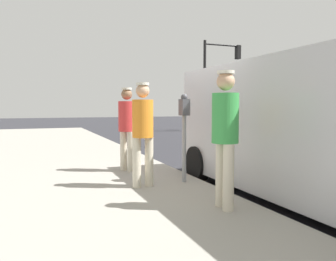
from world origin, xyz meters
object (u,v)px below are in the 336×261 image
object	(u,v)px
parking_meter_near	(184,122)
pedestrian_in_green	(225,130)
pedestrian_in_red	(127,124)
parked_van	(317,127)
pedestrian_in_orange	(143,128)
traffic_light_corner	(217,71)

from	to	relation	value
parking_meter_near	pedestrian_in_green	bearing A→B (deg)	84.42
pedestrian_in_red	parked_van	world-z (taller)	parked_van
parking_meter_near	pedestrian_in_red	size ratio (longest dim) A/B	0.91
pedestrian_in_orange	pedestrian_in_green	bearing A→B (deg)	112.21
parked_van	traffic_light_corner	bearing A→B (deg)	-114.20
parking_meter_near	traffic_light_corner	xyz separation A→B (m)	(-7.64, -12.21, 2.34)
parking_meter_near	traffic_light_corner	world-z (taller)	traffic_light_corner
pedestrian_in_orange	traffic_light_corner	size ratio (longest dim) A/B	0.32
parking_meter_near	pedestrian_in_red	distance (m)	1.49
traffic_light_corner	parking_meter_near	bearing A→B (deg)	57.97
parking_meter_near	pedestrian_in_green	size ratio (longest dim) A/B	0.87
parking_meter_near	parked_van	size ratio (longest dim) A/B	0.29
parking_meter_near	pedestrian_in_green	distance (m)	1.60
pedestrian_in_orange	pedestrian_in_red	bearing A→B (deg)	-94.60
parking_meter_near	pedestrian_in_orange	world-z (taller)	pedestrian_in_orange
parked_van	pedestrian_in_orange	bearing A→B (deg)	-30.94
traffic_light_corner	pedestrian_in_green	bearing A→B (deg)	60.55
pedestrian_in_green	traffic_light_corner	xyz separation A→B (m)	(-7.80, -13.81, 2.36)
pedestrian_in_green	parked_van	world-z (taller)	parked_van
pedestrian_in_red	pedestrian_in_green	bearing A→B (deg)	99.70
pedestrian_in_red	pedestrian_in_orange	xyz separation A→B (m)	(0.11, 1.42, 0.00)
pedestrian_in_orange	parked_van	size ratio (longest dim) A/B	0.32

